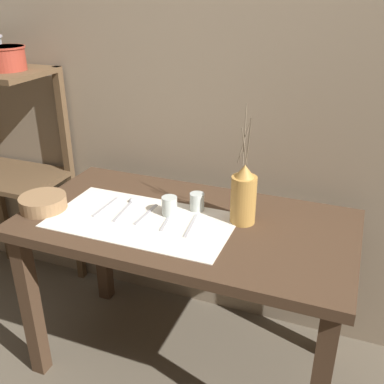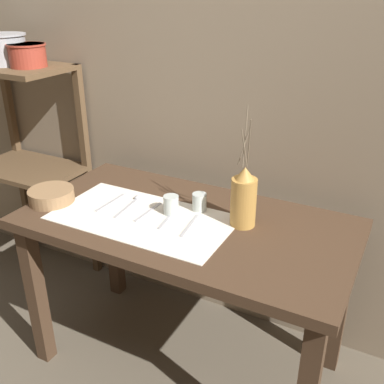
# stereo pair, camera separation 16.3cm
# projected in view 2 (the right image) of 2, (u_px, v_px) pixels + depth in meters

# --- Properties ---
(ground_plane) EXTENTS (12.00, 12.00, 0.00)m
(ground_plane) POSITION_uv_depth(u_px,v_px,m) (187.00, 360.00, 1.99)
(ground_plane) COLOR brown
(stone_wall_back) EXTENTS (7.00, 0.06, 2.40)m
(stone_wall_back) POSITION_uv_depth(u_px,v_px,m) (236.00, 68.00, 1.83)
(stone_wall_back) COLOR gray
(stone_wall_back) RESTS_ON ground_plane
(wooden_table) EXTENTS (1.25, 0.66, 0.71)m
(wooden_table) POSITION_uv_depth(u_px,v_px,m) (186.00, 242.00, 1.73)
(wooden_table) COLOR #422D1E
(wooden_table) RESTS_ON ground_plane
(wooden_shelf_unit) EXTENTS (0.54, 0.35, 1.17)m
(wooden_shelf_unit) POSITION_uv_depth(u_px,v_px,m) (29.00, 134.00, 2.28)
(wooden_shelf_unit) COLOR brown
(wooden_shelf_unit) RESTS_ON ground_plane
(linen_cloth) EXTENTS (0.68, 0.37, 0.00)m
(linen_cloth) POSITION_uv_depth(u_px,v_px,m) (143.00, 217.00, 1.70)
(linen_cloth) COLOR silver
(linen_cloth) RESTS_ON wooden_table
(pitcher_with_flowers) EXTENTS (0.09, 0.09, 0.44)m
(pitcher_with_flowers) POSITION_uv_depth(u_px,v_px,m) (244.00, 199.00, 1.61)
(pitcher_with_flowers) COLOR #B7843D
(pitcher_with_flowers) RESTS_ON wooden_table
(wooden_bowl) EXTENTS (0.18, 0.18, 0.05)m
(wooden_bowl) POSITION_uv_depth(u_px,v_px,m) (51.00, 196.00, 1.81)
(wooden_bowl) COLOR #8E6B47
(wooden_bowl) RESTS_ON wooden_table
(glass_tumbler_near) EXTENTS (0.06, 0.06, 0.07)m
(glass_tumbler_near) POSITION_uv_depth(u_px,v_px,m) (171.00, 205.00, 1.71)
(glass_tumbler_near) COLOR #B7C1BC
(glass_tumbler_near) RESTS_ON wooden_table
(glass_tumbler_far) EXTENTS (0.06, 0.06, 0.07)m
(glass_tumbler_far) POSITION_uv_depth(u_px,v_px,m) (199.00, 202.00, 1.74)
(glass_tumbler_far) COLOR #B7C1BC
(glass_tumbler_far) RESTS_ON wooden_table
(fork_outer) EXTENTS (0.02, 0.17, 0.00)m
(fork_outer) POSITION_uv_depth(u_px,v_px,m) (110.00, 203.00, 1.81)
(fork_outer) COLOR #A8A8AD
(fork_outer) RESTS_ON wooden_table
(spoon_outer) EXTENTS (0.03, 0.19, 0.02)m
(spoon_outer) POSITION_uv_depth(u_px,v_px,m) (133.00, 202.00, 1.81)
(spoon_outer) COLOR #A8A8AD
(spoon_outer) RESTS_ON wooden_table
(knife_center) EXTENTS (0.02, 0.17, 0.00)m
(knife_center) POSITION_uv_depth(u_px,v_px,m) (148.00, 212.00, 1.73)
(knife_center) COLOR #A8A8AD
(knife_center) RESTS_ON wooden_table
(spoon_inner) EXTENTS (0.04, 0.18, 0.02)m
(spoon_inner) POSITION_uv_depth(u_px,v_px,m) (173.00, 211.00, 1.73)
(spoon_inner) COLOR #A8A8AD
(spoon_inner) RESTS_ON wooden_table
(fork_inner) EXTENTS (0.03, 0.17, 0.00)m
(fork_inner) POSITION_uv_depth(u_px,v_px,m) (190.00, 225.00, 1.64)
(fork_inner) COLOR #A8A8AD
(fork_inner) RESTS_ON wooden_table
(metal_pot_large) EXTENTS (0.22, 0.22, 0.14)m
(metal_pot_large) POSITION_uv_depth(u_px,v_px,m) (3.00, 48.00, 2.09)
(metal_pot_large) COLOR #A8A8AD
(metal_pot_large) RESTS_ON wooden_shelf_unit
(metal_pot_small) EXTENTS (0.17, 0.17, 0.10)m
(metal_pot_small) POSITION_uv_depth(u_px,v_px,m) (27.00, 55.00, 2.03)
(metal_pot_small) COLOR #9E3828
(metal_pot_small) RESTS_ON wooden_shelf_unit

